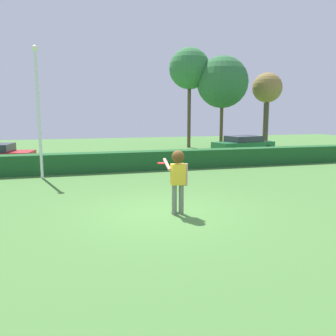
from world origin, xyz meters
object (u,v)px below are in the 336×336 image
(frisbee, at_px, (162,163))
(oak_tree, at_px, (267,89))
(person, at_px, (178,173))
(parked_car_green, at_px, (243,144))
(willow_tree, at_px, (222,82))
(lamppost, at_px, (38,106))
(birch_tree, at_px, (189,69))

(frisbee, xyz_separation_m, oak_tree, (13.19, 15.96, 3.39))
(oak_tree, bearing_deg, frisbee, -129.57)
(person, relative_size, parked_car_green, 0.40)
(willow_tree, bearing_deg, parked_car_green, -94.14)
(lamppost, height_order, willow_tree, willow_tree)
(person, relative_size, birch_tree, 0.23)
(parked_car_green, bearing_deg, frisbee, -127.38)
(frisbee, xyz_separation_m, birch_tree, (6.73, 16.89, 4.90))
(frisbee, relative_size, willow_tree, 0.04)
(lamppost, distance_m, willow_tree, 16.51)
(person, height_order, willow_tree, willow_tree)
(frisbee, height_order, parked_car_green, frisbee)
(parked_car_green, relative_size, willow_tree, 0.62)
(frisbee, distance_m, willow_tree, 18.73)
(willow_tree, bearing_deg, lamppost, -142.22)
(lamppost, bearing_deg, person, -58.94)
(willow_tree, bearing_deg, person, -117.98)
(person, distance_m, birch_tree, 19.58)
(frisbee, height_order, lamppost, lamppost)
(birch_tree, bearing_deg, willow_tree, -22.79)
(willow_tree, bearing_deg, frisbee, -119.88)
(parked_car_green, bearing_deg, birch_tree, 111.27)
(parked_car_green, distance_m, birch_tree, 7.99)
(parked_car_green, height_order, willow_tree, willow_tree)
(oak_tree, height_order, birch_tree, birch_tree)
(person, xyz_separation_m, frisbee, (-0.23, 0.86, 0.17))
(frisbee, bearing_deg, willow_tree, 60.12)
(lamppost, height_order, oak_tree, oak_tree)
(parked_car_green, relative_size, oak_tree, 0.74)
(person, height_order, frisbee, person)
(person, bearing_deg, frisbee, 104.84)
(oak_tree, bearing_deg, person, -127.61)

